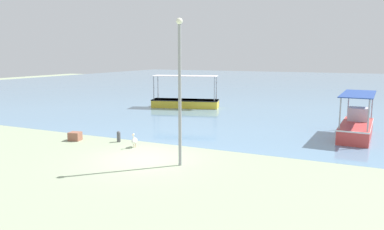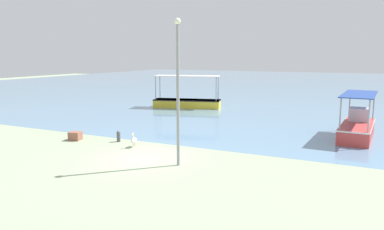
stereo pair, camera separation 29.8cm
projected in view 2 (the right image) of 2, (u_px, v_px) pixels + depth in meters
ground at (142, 158)px, 17.65m from camera, size 120.00×120.00×0.00m
harbor_water at (307, 85)px, 60.32m from camera, size 110.00×90.00×0.00m
fishing_boat_center at (357, 127)px, 21.98m from camera, size 1.96×5.23×2.61m
fishing_boat_far_right at (187, 101)px, 34.62m from camera, size 6.38×3.26×2.94m
pelican at (134, 140)px, 19.74m from camera, size 0.44×0.79×0.80m
lamp_post at (178, 85)px, 16.02m from camera, size 0.28×0.28×6.36m
mooring_bollard at (119, 136)px, 21.00m from camera, size 0.22×0.22×0.62m
cargo_crate at (75, 136)px, 21.42m from camera, size 0.75×0.69×0.48m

